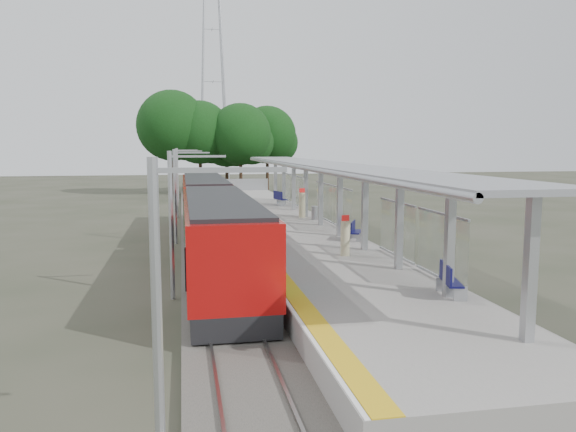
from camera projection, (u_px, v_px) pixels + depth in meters
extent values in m
plane|color=#474438|center=(411.00, 357.00, 14.89)|extent=(200.00, 200.00, 0.00)
cube|color=#59544C|center=(207.00, 238.00, 33.55)|extent=(3.00, 70.00, 0.24)
cube|color=gray|center=(281.00, 230.00, 34.33)|extent=(6.00, 50.00, 1.00)
cube|color=gold|center=(239.00, 222.00, 33.80)|extent=(0.60, 50.00, 0.02)
cube|color=#9EA0A5|center=(239.00, 185.00, 58.52)|extent=(6.00, 0.10, 1.20)
cube|color=black|center=(221.00, 274.00, 21.65)|extent=(2.50, 13.50, 0.70)
cube|color=#A50C0B|center=(220.00, 233.00, 21.45)|extent=(2.65, 13.50, 2.50)
cube|color=black|center=(220.00, 232.00, 21.44)|extent=(2.72, 12.96, 1.20)
cube|color=black|center=(219.00, 200.00, 21.29)|extent=(2.40, 12.82, 0.15)
cube|color=#0B6173|center=(255.00, 236.00, 21.72)|extent=(0.04, 1.30, 2.00)
cylinder|color=black|center=(231.00, 318.00, 17.08)|extent=(2.20, 0.70, 0.70)
cube|color=black|center=(205.00, 225.00, 35.40)|extent=(2.50, 13.50, 0.70)
cube|color=#A50C0B|center=(205.00, 199.00, 35.20)|extent=(2.65, 13.50, 2.50)
cube|color=black|center=(205.00, 199.00, 35.19)|extent=(2.72, 12.96, 1.20)
cube|color=black|center=(204.00, 179.00, 35.04)|extent=(2.40, 12.83, 0.15)
cube|color=#0B6173|center=(227.00, 201.00, 35.47)|extent=(0.04, 1.30, 2.00)
cylinder|color=black|center=(209.00, 242.00, 30.82)|extent=(2.20, 0.70, 0.70)
cube|color=black|center=(211.00, 217.00, 28.35)|extent=(2.30, 0.80, 2.40)
cube|color=#9EA0A5|center=(530.00, 268.00, 12.97)|extent=(0.25, 0.25, 3.50)
cube|color=#9EA0A5|center=(450.00, 240.00, 16.87)|extent=(0.25, 0.25, 3.50)
cube|color=#9EA0A5|center=(399.00, 223.00, 20.77)|extent=(0.25, 0.25, 3.50)
cube|color=#9EA0A5|center=(365.00, 211.00, 24.67)|extent=(0.25, 0.25, 3.50)
cube|color=#9EA0A5|center=(340.00, 202.00, 28.57)|extent=(0.25, 0.25, 3.50)
cube|color=#9EA0A5|center=(321.00, 195.00, 32.47)|extent=(0.25, 0.25, 3.50)
cube|color=#9EA0A5|center=(306.00, 190.00, 36.37)|extent=(0.25, 0.25, 3.50)
cube|color=#9EA0A5|center=(294.00, 186.00, 40.27)|extent=(0.25, 0.25, 3.50)
cube|color=#9EA0A5|center=(284.00, 182.00, 44.17)|extent=(0.25, 0.25, 3.50)
cube|color=#9EA0A5|center=(275.00, 179.00, 48.07)|extent=(0.25, 0.25, 3.50)
cube|color=gray|center=(323.00, 165.00, 30.22)|extent=(3.20, 38.00, 0.16)
cylinder|color=#9EA0A5|center=(295.00, 166.00, 29.94)|extent=(0.24, 38.00, 0.24)
cube|color=silver|center=(441.00, 246.00, 19.02)|extent=(0.05, 3.70, 2.20)
cube|color=silver|center=(397.00, 229.00, 22.92)|extent=(0.05, 3.70, 2.20)
cube|color=silver|center=(342.00, 208.00, 30.72)|extent=(0.05, 3.70, 2.20)
cube|color=silver|center=(324.00, 201.00, 34.62)|extent=(0.05, 3.70, 2.20)
cube|color=silver|center=(298.00, 191.00, 42.42)|extent=(0.05, 3.70, 2.20)
cube|color=silver|center=(288.00, 187.00, 46.32)|extent=(0.05, 3.70, 2.20)
cylinder|color=#382316|center=(173.00, 172.00, 64.48)|extent=(0.36, 0.36, 5.29)
sphere|color=#134215|center=(172.00, 125.00, 63.82)|extent=(8.04, 8.04, 8.04)
cylinder|color=#382316|center=(200.00, 174.00, 65.08)|extent=(0.36, 0.36, 4.78)
sphere|color=#134215|center=(200.00, 132.00, 64.50)|extent=(7.27, 7.27, 7.27)
cylinder|color=#382316|center=(227.00, 175.00, 67.57)|extent=(0.36, 0.36, 4.22)
sphere|color=#134215|center=(226.00, 140.00, 67.05)|extent=(6.41, 6.41, 6.41)
cylinder|color=#382316|center=(241.00, 175.00, 64.68)|extent=(0.36, 0.36, 4.64)
sphere|color=#134215|center=(240.00, 134.00, 64.11)|extent=(7.05, 7.05, 7.05)
cylinder|color=#382316|center=(267.00, 173.00, 69.40)|extent=(0.36, 0.36, 4.65)
sphere|color=#134215|center=(267.00, 135.00, 68.83)|extent=(7.07, 7.07, 7.07)
cylinder|color=#9EA0A5|center=(157.00, 335.00, 8.52)|extent=(0.16, 0.16, 5.40)
cube|color=#9EA0A5|center=(221.00, 170.00, 8.40)|extent=(2.00, 0.08, 0.08)
cylinder|color=#9EA0A5|center=(171.00, 226.00, 20.22)|extent=(0.16, 0.16, 5.40)
cube|color=#9EA0A5|center=(198.00, 156.00, 20.10)|extent=(2.00, 0.08, 0.08)
cylinder|color=#9EA0A5|center=(175.00, 197.00, 31.92)|extent=(0.16, 0.16, 5.40)
cube|color=#9EA0A5|center=(192.00, 153.00, 31.80)|extent=(2.00, 0.08, 0.08)
cylinder|color=#9EA0A5|center=(177.00, 183.00, 43.62)|extent=(0.16, 0.16, 5.40)
cube|color=#9EA0A5|center=(189.00, 151.00, 43.50)|extent=(2.00, 0.08, 0.08)
cylinder|color=#9EA0A5|center=(178.00, 176.00, 55.32)|extent=(0.16, 0.16, 5.40)
cube|color=#9EA0A5|center=(187.00, 150.00, 55.20)|extent=(2.00, 0.08, 0.08)
cube|color=#0F0E47|center=(451.00, 282.00, 17.12)|extent=(0.79, 1.55, 0.06)
cube|color=#0F0E47|center=(446.00, 272.00, 17.05)|extent=(0.42, 1.46, 0.54)
cube|color=#9EA0A5|center=(460.00, 294.00, 16.57)|extent=(0.40, 0.15, 0.44)
cube|color=#9EA0A5|center=(442.00, 284.00, 17.73)|extent=(0.40, 0.15, 0.44)
cube|color=#0F0E47|center=(357.00, 232.00, 27.37)|extent=(0.95, 1.43, 0.06)
cube|color=#0F0E47|center=(353.00, 226.00, 27.30)|extent=(0.62, 1.28, 0.51)
cube|color=#9EA0A5|center=(360.00, 238.00, 26.86)|extent=(0.36, 0.20, 0.40)
cube|color=#9EA0A5|center=(353.00, 234.00, 27.93)|extent=(0.36, 0.20, 0.40)
cube|color=#0F0E47|center=(281.00, 199.00, 43.70)|extent=(0.87, 1.67, 0.06)
cube|color=#0F0E47|center=(278.00, 195.00, 43.62)|extent=(0.46, 1.56, 0.59)
cube|color=#9EA0A5|center=(282.00, 203.00, 43.10)|extent=(0.43, 0.17, 0.47)
cube|color=#9EA0A5|center=(279.00, 201.00, 44.35)|extent=(0.43, 0.17, 0.47)
cylinder|color=#C5BC8F|center=(345.00, 239.00, 23.47)|extent=(0.39, 0.39, 1.45)
cube|color=red|center=(345.00, 218.00, 23.36)|extent=(0.34, 0.13, 0.24)
cylinder|color=#C5BC8F|center=(302.00, 205.00, 36.13)|extent=(0.43, 0.43, 1.60)
cube|color=red|center=(302.00, 190.00, 36.01)|extent=(0.38, 0.15, 0.27)
cylinder|color=#9EA0A5|center=(315.00, 213.00, 34.97)|extent=(0.45, 0.45, 0.86)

